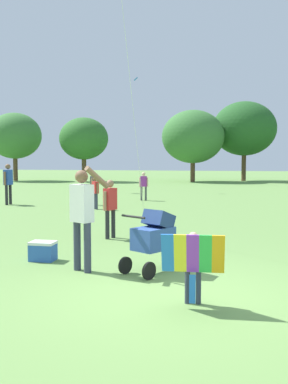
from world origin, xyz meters
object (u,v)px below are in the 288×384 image
at_px(person_kid_running, 95,190).
at_px(cooler_box, 43,251).
at_px(person_red_shirt, 8,181).
at_px(person_sitting_far, 93,185).
at_px(child_with_butterfly_kite, 193,260).
at_px(person_back_turned, 110,204).
at_px(person_adult_flyer, 82,211).
at_px(person_couple_left, 144,184).
at_px(stroller, 154,235).

bearing_deg(person_kid_running, cooler_box, -79.32).
relative_size(person_red_shirt, person_sitting_far, 1.22).
xyz_separation_m(child_with_butterfly_kite, person_back_turned, (-2.30, 4.40, 0.22)).
distance_m(person_adult_flyer, person_sitting_far, 10.52).
relative_size(person_red_shirt, person_back_turned, 1.19).
height_order(person_adult_flyer, person_back_turned, person_adult_flyer).
bearing_deg(cooler_box, person_couple_left, 92.29).
bearing_deg(child_with_butterfly_kite, person_sitting_far, 113.40).
bearing_deg(person_back_turned, person_kid_running, 110.58).
height_order(child_with_butterfly_kite, person_red_shirt, person_red_shirt).
bearing_deg(child_with_butterfly_kite, person_red_shirt, 127.27).
xyz_separation_m(person_back_turned, cooler_box, (-0.60, -2.43, -0.63)).
distance_m(stroller, person_kid_running, 9.27).
bearing_deg(cooler_box, child_with_butterfly_kite, -34.18).
bearing_deg(person_sitting_far, child_with_butterfly_kite, -66.60).
bearing_deg(cooler_box, person_back_turned, 76.13).
height_order(person_red_shirt, cooler_box, person_red_shirt).
distance_m(child_with_butterfly_kite, person_couple_left, 14.14).
relative_size(person_kid_running, cooler_box, 2.63).
distance_m(child_with_butterfly_kite, person_red_shirt, 13.72).
xyz_separation_m(person_sitting_far, cooler_box, (2.05, -9.47, -0.61)).
height_order(child_with_butterfly_kite, person_back_turned, person_back_turned).
relative_size(child_with_butterfly_kite, person_sitting_far, 0.70).
distance_m(person_adult_flyer, person_kid_running, 9.04).
relative_size(person_adult_flyer, person_kid_running, 1.48).
bearing_deg(person_kid_running, person_back_turned, -69.42).
bearing_deg(person_kid_running, person_couple_left, 74.00).
xyz_separation_m(stroller, person_sitting_far, (-4.18, 9.91, 0.18)).
bearing_deg(person_sitting_far, person_couple_left, 55.36).
bearing_deg(person_sitting_far, person_red_shirt, -171.13).
xyz_separation_m(child_with_butterfly_kite, stroller, (-0.77, 1.53, 0.02)).
distance_m(stroller, person_sitting_far, 10.76).
bearing_deg(person_sitting_far, person_back_turned, -69.36).
xyz_separation_m(child_with_butterfly_kite, person_sitting_far, (-4.95, 11.44, 0.20)).
relative_size(person_red_shirt, person_kid_running, 1.38).
relative_size(stroller, person_kid_running, 0.91).
distance_m(person_kid_running, person_back_turned, 6.05).
bearing_deg(person_red_shirt, cooler_box, -58.85).
distance_m(person_adult_flyer, person_red_shirt, 11.48).
bearing_deg(child_with_butterfly_kite, person_couple_left, 103.78).
bearing_deg(person_kid_running, person_adult_flyer, -74.01).
relative_size(person_adult_flyer, stroller, 1.62).
distance_m(person_sitting_far, person_kid_running, 1.49).
xyz_separation_m(stroller, person_kid_running, (-3.65, 8.52, 0.09)).
bearing_deg(cooler_box, person_red_shirt, 121.15).
bearing_deg(child_with_butterfly_kite, person_adult_flyer, 144.67).
relative_size(person_adult_flyer, cooler_box, 3.88).
distance_m(person_sitting_far, cooler_box, 9.71).
height_order(stroller, person_red_shirt, person_red_shirt).
bearing_deg(person_kid_running, child_with_butterfly_kite, -66.26).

